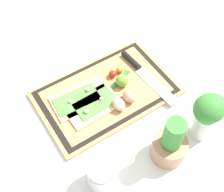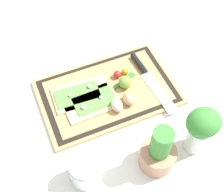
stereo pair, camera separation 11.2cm
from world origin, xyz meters
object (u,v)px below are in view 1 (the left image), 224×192
at_px(lime, 122,81).
at_px(cherry_tomato_yellow, 119,70).
at_px(egg_pink, 120,104).
at_px(herb_pot, 170,144).
at_px(egg_brown, 129,96).
at_px(cherry_tomato_red, 112,74).
at_px(pizza_slice_far, 93,105).
at_px(pizza_slice_near, 80,99).
at_px(sauce_jar, 102,176).
at_px(knife, 139,68).
at_px(herb_glass, 207,114).

bearing_deg(lime, cherry_tomato_yellow, -114.65).
bearing_deg(egg_pink, herb_pot, 98.88).
distance_m(egg_brown, cherry_tomato_red, 0.12).
height_order(pizza_slice_far, cherry_tomato_yellow, cherry_tomato_yellow).
distance_m(pizza_slice_far, herb_pot, 0.31).
distance_m(pizza_slice_near, pizza_slice_far, 0.06).
xyz_separation_m(pizza_slice_near, cherry_tomato_yellow, (-0.19, -0.03, 0.01)).
relative_size(pizza_slice_near, egg_brown, 3.95).
distance_m(egg_pink, sauce_jar, 0.27).
bearing_deg(lime, cherry_tomato_red, -80.58).
height_order(pizza_slice_near, lime, lime).
bearing_deg(cherry_tomato_yellow, herb_pot, 81.74).
relative_size(pizza_slice_far, egg_brown, 3.63).
distance_m(knife, cherry_tomato_yellow, 0.08).
bearing_deg(sauce_jar, egg_pink, -135.37).
height_order(egg_brown, lime, lime).
height_order(knife, herb_glass, herb_glass).
bearing_deg(egg_brown, lime, -104.13).
relative_size(egg_pink, sauce_jar, 0.54).
distance_m(egg_brown, cherry_tomato_yellow, 0.13).
bearing_deg(cherry_tomato_red, herb_pot, 87.05).
height_order(lime, cherry_tomato_yellow, lime).
bearing_deg(egg_brown, pizza_slice_far, -20.99).
bearing_deg(egg_pink, cherry_tomato_red, -112.46).
height_order(knife, herb_pot, herb_pot).
distance_m(egg_pink, herb_glass, 0.30).
bearing_deg(herb_glass, egg_pink, -52.19).
relative_size(pizza_slice_near, herb_glass, 1.07).
bearing_deg(egg_brown, egg_pink, 10.42).
relative_size(cherry_tomato_yellow, sauce_jar, 0.26).
bearing_deg(pizza_slice_far, egg_pink, 144.58).
bearing_deg(lime, pizza_slice_far, 9.37).
relative_size(lime, herb_glass, 0.24).
relative_size(cherry_tomato_yellow, herb_pot, 0.13).
xyz_separation_m(cherry_tomato_red, herb_glass, (-0.12, 0.36, 0.09)).
bearing_deg(lime, herb_pot, 84.95).
relative_size(knife, egg_pink, 5.53).
height_order(knife, cherry_tomato_yellow, cherry_tomato_yellow).
height_order(pizza_slice_far, sauce_jar, sauce_jar).
xyz_separation_m(sauce_jar, herb_glass, (-0.37, 0.04, 0.08)).
xyz_separation_m(knife, herb_pot, (0.12, 0.33, 0.04)).
distance_m(cherry_tomato_red, herb_glass, 0.39).
relative_size(egg_pink, herb_glass, 0.27).
xyz_separation_m(egg_brown, herb_pot, (0.01, 0.24, 0.03)).
bearing_deg(herb_glass, pizza_slice_far, -48.01).
xyz_separation_m(lime, herb_pot, (0.03, 0.31, 0.03)).
relative_size(lime, sauce_jar, 0.48).
bearing_deg(herb_pot, lime, -95.05).
distance_m(cherry_tomato_red, cherry_tomato_yellow, 0.03).
relative_size(pizza_slice_near, cherry_tomato_red, 7.44).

